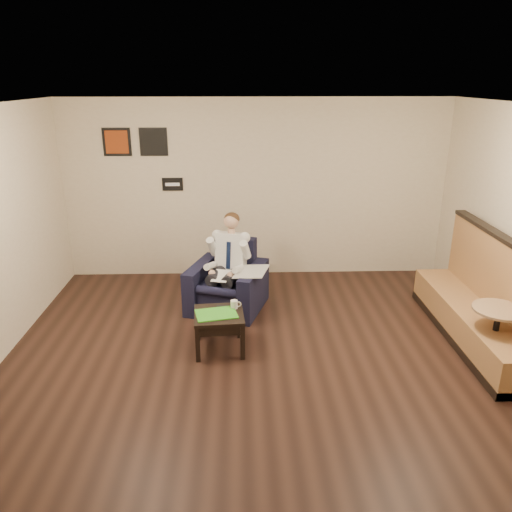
{
  "coord_description": "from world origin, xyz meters",
  "views": [
    {
      "loc": [
        -0.25,
        -4.73,
        3.06
      ],
      "look_at": [
        -0.06,
        1.2,
        0.94
      ],
      "focal_mm": 35.0,
      "sensor_mm": 36.0,
      "label": 1
    }
  ],
  "objects_px": {
    "green_folder": "(216,314)",
    "coffee_mug": "(234,304)",
    "armchair": "(227,277)",
    "cafe_table": "(494,337)",
    "banquette": "(477,291)",
    "side_table": "(219,331)",
    "smartphone": "(223,307)",
    "seated_man": "(224,269)"
  },
  "relations": [
    {
      "from": "green_folder",
      "to": "coffee_mug",
      "type": "relative_size",
      "value": 4.74
    },
    {
      "from": "armchair",
      "to": "cafe_table",
      "type": "relative_size",
      "value": 1.36
    },
    {
      "from": "coffee_mug",
      "to": "banquette",
      "type": "distance_m",
      "value": 2.93
    },
    {
      "from": "cafe_table",
      "to": "side_table",
      "type": "bearing_deg",
      "value": 171.62
    },
    {
      "from": "smartphone",
      "to": "cafe_table",
      "type": "height_order",
      "value": "cafe_table"
    },
    {
      "from": "side_table",
      "to": "smartphone",
      "type": "xyz_separation_m",
      "value": [
        0.04,
        0.17,
        0.24
      ]
    },
    {
      "from": "smartphone",
      "to": "cafe_table",
      "type": "relative_size",
      "value": 0.21
    },
    {
      "from": "seated_man",
      "to": "cafe_table",
      "type": "xyz_separation_m",
      "value": [
        3.04,
        -1.48,
        -0.28
      ]
    },
    {
      "from": "green_folder",
      "to": "cafe_table",
      "type": "xyz_separation_m",
      "value": [
        3.1,
        -0.43,
        -0.12
      ]
    },
    {
      "from": "side_table",
      "to": "seated_man",
      "type": "bearing_deg",
      "value": 88.37
    },
    {
      "from": "armchair",
      "to": "banquette",
      "type": "relative_size",
      "value": 0.38
    },
    {
      "from": "seated_man",
      "to": "banquette",
      "type": "xyz_separation_m",
      "value": [
        3.07,
        -0.89,
        0.02
      ]
    },
    {
      "from": "side_table",
      "to": "banquette",
      "type": "distance_m",
      "value": 3.13
    },
    {
      "from": "banquette",
      "to": "cafe_table",
      "type": "xyz_separation_m",
      "value": [
        -0.03,
        -0.59,
        -0.3
      ]
    },
    {
      "from": "smartphone",
      "to": "cafe_table",
      "type": "distance_m",
      "value": 3.1
    },
    {
      "from": "green_folder",
      "to": "banquette",
      "type": "relative_size",
      "value": 0.18
    },
    {
      "from": "armchair",
      "to": "coffee_mug",
      "type": "xyz_separation_m",
      "value": [
        0.11,
        -1.0,
        0.06
      ]
    },
    {
      "from": "cafe_table",
      "to": "banquette",
      "type": "bearing_deg",
      "value": 86.67
    },
    {
      "from": "side_table",
      "to": "banquette",
      "type": "relative_size",
      "value": 0.23
    },
    {
      "from": "seated_man",
      "to": "smartphone",
      "type": "distance_m",
      "value": 0.87
    },
    {
      "from": "smartphone",
      "to": "banquette",
      "type": "relative_size",
      "value": 0.06
    },
    {
      "from": "armchair",
      "to": "smartphone",
      "type": "distance_m",
      "value": 0.97
    },
    {
      "from": "armchair",
      "to": "cafe_table",
      "type": "distance_m",
      "value": 3.4
    },
    {
      "from": "coffee_mug",
      "to": "seated_man",
      "type": "bearing_deg",
      "value": 99.5
    },
    {
      "from": "green_folder",
      "to": "armchair",
      "type": "bearing_deg",
      "value": 85.25
    },
    {
      "from": "side_table",
      "to": "coffee_mug",
      "type": "xyz_separation_m",
      "value": [
        0.18,
        0.14,
        0.28
      ]
    },
    {
      "from": "green_folder",
      "to": "banquette",
      "type": "xyz_separation_m",
      "value": [
        3.13,
        0.16,
        0.17
      ]
    },
    {
      "from": "side_table",
      "to": "banquette",
      "type": "xyz_separation_m",
      "value": [
        3.1,
        0.14,
        0.42
      ]
    },
    {
      "from": "side_table",
      "to": "coffee_mug",
      "type": "height_order",
      "value": "coffee_mug"
    },
    {
      "from": "coffee_mug",
      "to": "cafe_table",
      "type": "height_order",
      "value": "cafe_table"
    },
    {
      "from": "seated_man",
      "to": "smartphone",
      "type": "bearing_deg",
      "value": -71.02
    },
    {
      "from": "armchair",
      "to": "cafe_table",
      "type": "height_order",
      "value": "armchair"
    },
    {
      "from": "coffee_mug",
      "to": "armchair",
      "type": "bearing_deg",
      "value": 96.3
    },
    {
      "from": "coffee_mug",
      "to": "smartphone",
      "type": "xyz_separation_m",
      "value": [
        -0.14,
        0.03,
        -0.04
      ]
    },
    {
      "from": "smartphone",
      "to": "green_folder",
      "type": "bearing_deg",
      "value": -103.96
    },
    {
      "from": "side_table",
      "to": "green_folder",
      "type": "xyz_separation_m",
      "value": [
        -0.03,
        -0.02,
        0.24
      ]
    },
    {
      "from": "armchair",
      "to": "green_folder",
      "type": "xyz_separation_m",
      "value": [
        -0.1,
        -1.16,
        0.01
      ]
    },
    {
      "from": "smartphone",
      "to": "banquette",
      "type": "distance_m",
      "value": 3.07
    },
    {
      "from": "armchair",
      "to": "green_folder",
      "type": "bearing_deg",
      "value": -76.45
    },
    {
      "from": "side_table",
      "to": "smartphone",
      "type": "relative_size",
      "value": 3.93
    },
    {
      "from": "armchair",
      "to": "seated_man",
      "type": "bearing_deg",
      "value": -90.0
    },
    {
      "from": "seated_man",
      "to": "side_table",
      "type": "relative_size",
      "value": 2.21
    }
  ]
}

